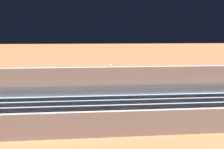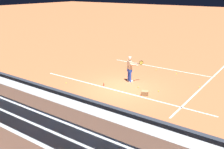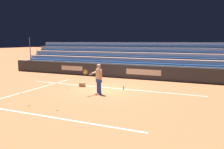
{
  "view_description": "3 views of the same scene",
  "coord_description": "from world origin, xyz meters",
  "px_view_note": "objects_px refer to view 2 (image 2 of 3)",
  "views": [
    {
      "loc": [
        -1.6,
        -16.53,
        4.16
      ],
      "look_at": [
        -0.22,
        -0.16,
        1.12
      ],
      "focal_mm": 35.0,
      "sensor_mm": 36.0,
      "label": 1
    },
    {
      "loc": [
        8.38,
        -12.93,
        6.02
      ],
      "look_at": [
        -0.84,
        0.14,
        0.72
      ],
      "focal_mm": 42.0,
      "sensor_mm": 36.0,
      "label": 2
    },
    {
      "loc": [
        -5.66,
        12.22,
        2.99
      ],
      "look_at": [
        -0.82,
        0.78,
        1.1
      ],
      "focal_mm": 35.0,
      "sensor_mm": 36.0,
      "label": 3
    }
  ],
  "objects_px": {
    "water_bottle": "(104,85)",
    "tennis_ball_stray_back": "(159,91)",
    "tennis_ball_on_baseline": "(138,87)",
    "tennis_ball_near_player": "(177,74)",
    "tennis_ball_midcourt": "(66,83)",
    "ball_box_cardboard": "(145,93)",
    "tennis_ball_by_box": "(199,87)",
    "tennis_ball_far_left": "(156,70)",
    "tennis_player": "(130,69)"
  },
  "relations": [
    {
      "from": "tennis_ball_far_left",
      "to": "tennis_ball_by_box",
      "type": "distance_m",
      "value": 4.26
    },
    {
      "from": "tennis_ball_midcourt",
      "to": "water_bottle",
      "type": "relative_size",
      "value": 0.3
    },
    {
      "from": "tennis_ball_on_baseline",
      "to": "tennis_ball_near_player",
      "type": "xyz_separation_m",
      "value": [
        0.94,
        4.0,
        0.0
      ]
    },
    {
      "from": "tennis_ball_midcourt",
      "to": "tennis_ball_near_player",
      "type": "bearing_deg",
      "value": 49.21
    },
    {
      "from": "ball_box_cardboard",
      "to": "tennis_ball_far_left",
      "type": "height_order",
      "value": "ball_box_cardboard"
    },
    {
      "from": "tennis_ball_far_left",
      "to": "water_bottle",
      "type": "distance_m",
      "value": 5.28
    },
    {
      "from": "ball_box_cardboard",
      "to": "tennis_ball_by_box",
      "type": "height_order",
      "value": "ball_box_cardboard"
    },
    {
      "from": "tennis_ball_far_left",
      "to": "tennis_ball_midcourt",
      "type": "height_order",
      "value": "same"
    },
    {
      "from": "tennis_ball_far_left",
      "to": "tennis_ball_midcourt",
      "type": "bearing_deg",
      "value": -120.28
    },
    {
      "from": "tennis_ball_by_box",
      "to": "tennis_ball_near_player",
      "type": "relative_size",
      "value": 1.0
    },
    {
      "from": "tennis_ball_midcourt",
      "to": "tennis_ball_on_baseline",
      "type": "relative_size",
      "value": 1.0
    },
    {
      "from": "tennis_ball_stray_back",
      "to": "tennis_ball_near_player",
      "type": "relative_size",
      "value": 1.0
    },
    {
      "from": "tennis_player",
      "to": "ball_box_cardboard",
      "type": "height_order",
      "value": "tennis_player"
    },
    {
      "from": "tennis_ball_far_left",
      "to": "tennis_ball_near_player",
      "type": "xyz_separation_m",
      "value": [
        1.66,
        -0.05,
        0.0
      ]
    },
    {
      "from": "ball_box_cardboard",
      "to": "tennis_ball_midcourt",
      "type": "bearing_deg",
      "value": -166.74
    },
    {
      "from": "tennis_player",
      "to": "water_bottle",
      "type": "height_order",
      "value": "tennis_player"
    },
    {
      "from": "ball_box_cardboard",
      "to": "tennis_ball_on_baseline",
      "type": "bearing_deg",
      "value": 137.71
    },
    {
      "from": "tennis_player",
      "to": "ball_box_cardboard",
      "type": "relative_size",
      "value": 4.29
    },
    {
      "from": "tennis_ball_far_left",
      "to": "tennis_ball_midcourt",
      "type": "distance_m",
      "value": 7.09
    },
    {
      "from": "tennis_ball_on_baseline",
      "to": "tennis_ball_near_player",
      "type": "distance_m",
      "value": 4.11
    },
    {
      "from": "ball_box_cardboard",
      "to": "tennis_ball_by_box",
      "type": "distance_m",
      "value": 3.85
    },
    {
      "from": "tennis_ball_on_baseline",
      "to": "tennis_ball_stray_back",
      "type": "xyz_separation_m",
      "value": [
        1.34,
        0.16,
        0.0
      ]
    },
    {
      "from": "tennis_ball_by_box",
      "to": "tennis_ball_near_player",
      "type": "xyz_separation_m",
      "value": [
        -2.22,
        1.71,
        0.0
      ]
    },
    {
      "from": "tennis_ball_near_player",
      "to": "tennis_ball_far_left",
      "type": "bearing_deg",
      "value": 178.12
    },
    {
      "from": "tennis_ball_far_left",
      "to": "tennis_ball_near_player",
      "type": "height_order",
      "value": "same"
    },
    {
      "from": "water_bottle",
      "to": "tennis_ball_stray_back",
      "type": "bearing_deg",
      "value": 20.97
    },
    {
      "from": "tennis_ball_far_left",
      "to": "tennis_ball_stray_back",
      "type": "height_order",
      "value": "same"
    },
    {
      "from": "ball_box_cardboard",
      "to": "tennis_ball_by_box",
      "type": "bearing_deg",
      "value": 54.47
    },
    {
      "from": "tennis_ball_far_left",
      "to": "ball_box_cardboard",
      "type": "bearing_deg",
      "value": -71.4
    },
    {
      "from": "tennis_ball_on_baseline",
      "to": "ball_box_cardboard",
      "type": "bearing_deg",
      "value": -42.29
    },
    {
      "from": "tennis_ball_stray_back",
      "to": "tennis_ball_by_box",
      "type": "relative_size",
      "value": 1.0
    },
    {
      "from": "tennis_player",
      "to": "ball_box_cardboard",
      "type": "distance_m",
      "value": 2.6
    },
    {
      "from": "tennis_ball_midcourt",
      "to": "ball_box_cardboard",
      "type": "bearing_deg",
      "value": 13.26
    },
    {
      "from": "tennis_ball_midcourt",
      "to": "water_bottle",
      "type": "height_order",
      "value": "water_bottle"
    },
    {
      "from": "tennis_player",
      "to": "tennis_ball_by_box",
      "type": "relative_size",
      "value": 25.98
    },
    {
      "from": "tennis_ball_midcourt",
      "to": "tennis_ball_near_player",
      "type": "height_order",
      "value": "same"
    },
    {
      "from": "tennis_ball_on_baseline",
      "to": "water_bottle",
      "type": "distance_m",
      "value": 2.2
    },
    {
      "from": "tennis_ball_on_baseline",
      "to": "tennis_ball_near_player",
      "type": "height_order",
      "value": "same"
    },
    {
      "from": "tennis_player",
      "to": "tennis_ball_on_baseline",
      "type": "xyz_separation_m",
      "value": [
        1.04,
        -0.68,
        -0.86
      ]
    },
    {
      "from": "tennis_player",
      "to": "tennis_ball_on_baseline",
      "type": "height_order",
      "value": "tennis_player"
    },
    {
      "from": "tennis_ball_near_player",
      "to": "tennis_ball_by_box",
      "type": "bearing_deg",
      "value": -37.57
    },
    {
      "from": "tennis_ball_by_box",
      "to": "water_bottle",
      "type": "height_order",
      "value": "water_bottle"
    },
    {
      "from": "tennis_ball_midcourt",
      "to": "tennis_ball_by_box",
      "type": "xyz_separation_m",
      "value": [
        7.46,
        4.36,
        0.0
      ]
    },
    {
      "from": "tennis_ball_far_left",
      "to": "tennis_ball_on_baseline",
      "type": "xyz_separation_m",
      "value": [
        0.72,
        -4.05,
        0.0
      ]
    },
    {
      "from": "tennis_player",
      "to": "ball_box_cardboard",
      "type": "bearing_deg",
      "value": -37.72
    },
    {
      "from": "tennis_ball_far_left",
      "to": "tennis_ball_stray_back",
      "type": "bearing_deg",
      "value": -62.11
    },
    {
      "from": "tennis_ball_midcourt",
      "to": "tennis_ball_stray_back",
      "type": "xyz_separation_m",
      "value": [
        5.64,
        2.23,
        0.0
      ]
    },
    {
      "from": "tennis_ball_by_box",
      "to": "tennis_ball_near_player",
      "type": "height_order",
      "value": "same"
    },
    {
      "from": "tennis_ball_stray_back",
      "to": "tennis_ball_far_left",
      "type": "bearing_deg",
      "value": 117.89
    },
    {
      "from": "water_bottle",
      "to": "tennis_player",
      "type": "bearing_deg",
      "value": 63.61
    }
  ]
}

